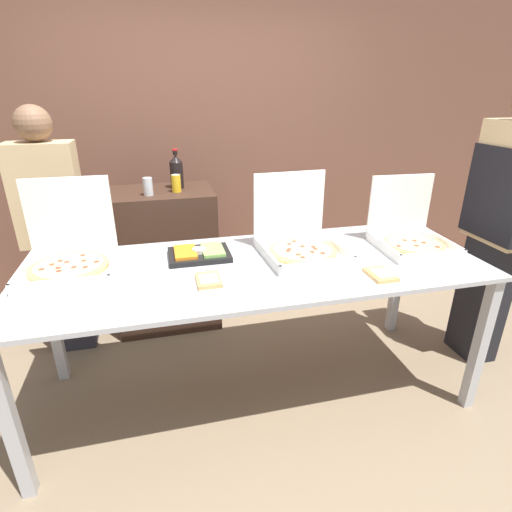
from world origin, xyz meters
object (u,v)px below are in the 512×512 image
paper_plate_front_right (209,281)px  veggie_tray (199,254)px  soda_bottle (177,171)px  pizza_box_far_right (299,240)px  soda_can_silver (148,187)px  pizza_box_near_right (69,254)px  person_server_vest (502,218)px  paper_plate_front_left (381,275)px  pizza_box_near_left (410,235)px  soda_can_colored (176,183)px  person_guest_cap (55,232)px

paper_plate_front_right → veggie_tray: size_ratio=0.60×
paper_plate_front_right → soda_bottle: bearing=92.8°
pizza_box_far_right → soda_can_silver: bearing=134.3°
pizza_box_near_right → soda_can_silver: bearing=58.4°
veggie_tray → person_server_vest: size_ratio=0.19×
pizza_box_near_right → veggie_tray: size_ratio=1.37×
pizza_box_far_right → paper_plate_front_left: 0.51m
soda_bottle → pizza_box_far_right: bearing=-56.7°
paper_plate_front_left → soda_bottle: (-0.92, 1.37, 0.32)m
paper_plate_front_left → pizza_box_near_right: bearing=161.9°
veggie_tray → soda_bottle: soda_bottle is taller
soda_bottle → person_server_vest: 2.20m
soda_can_silver → veggie_tray: bearing=-69.6°
pizza_box_far_right → soda_bottle: bearing=120.4°
pizza_box_near_left → veggie_tray: bearing=176.9°
pizza_box_near_left → soda_can_silver: (-1.52, 0.83, 0.19)m
soda_bottle → soda_can_colored: soda_bottle is taller
pizza_box_near_right → paper_plate_front_left: size_ratio=1.87×
pizza_box_near_right → veggie_tray: bearing=-1.7°
pizza_box_near_right → person_server_vest: 2.57m
soda_can_colored → pizza_box_far_right: bearing=-52.3°
soda_bottle → person_guest_cap: bearing=-163.2°
pizza_box_far_right → veggie_tray: size_ratio=1.40×
pizza_box_far_right → person_server_vest: size_ratio=0.27×
pizza_box_near_left → pizza_box_near_right: pizza_box_near_right is taller
paper_plate_front_right → soda_bottle: soda_bottle is taller
pizza_box_near_right → veggie_tray: (0.68, -0.02, -0.06)m
pizza_box_far_right → paper_plate_front_right: (-0.56, -0.27, -0.07)m
pizza_box_far_right → pizza_box_near_right: bearing=172.9°
veggie_tray → soda_bottle: (-0.05, 0.88, 0.31)m
pizza_box_far_right → paper_plate_front_right: size_ratio=2.32×
soda_bottle → soda_can_colored: bearing=-96.5°
pizza_box_near_right → paper_plate_front_left: (1.55, -0.51, -0.07)m
person_server_vest → paper_plate_front_right: bearing=95.5°
paper_plate_front_right → paper_plate_front_left: (0.86, -0.15, -0.00)m
pizza_box_near_right → person_guest_cap: 0.64m
soda_bottle → person_server_vest: person_server_vest is taller
veggie_tray → person_guest_cap: size_ratio=0.21×
soda_bottle → person_guest_cap: 0.92m
soda_bottle → pizza_box_near_left: bearing=-37.8°
veggie_tray → person_guest_cap: bearing=144.5°
paper_plate_front_right → soda_can_colored: size_ratio=1.67×
paper_plate_front_right → soda_can_silver: (-0.27, 1.04, 0.25)m
veggie_tray → paper_plate_front_right: bearing=-88.6°
pizza_box_near_right → soda_can_colored: 0.98m
paper_plate_front_left → soda_can_silver: (-1.13, 1.19, 0.26)m
veggie_tray → soda_can_colored: bearing=95.0°
pizza_box_near_left → soda_can_silver: bearing=154.2°
veggie_tray → soda_can_silver: 0.79m
pizza_box_far_right → soda_can_colored: 1.06m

